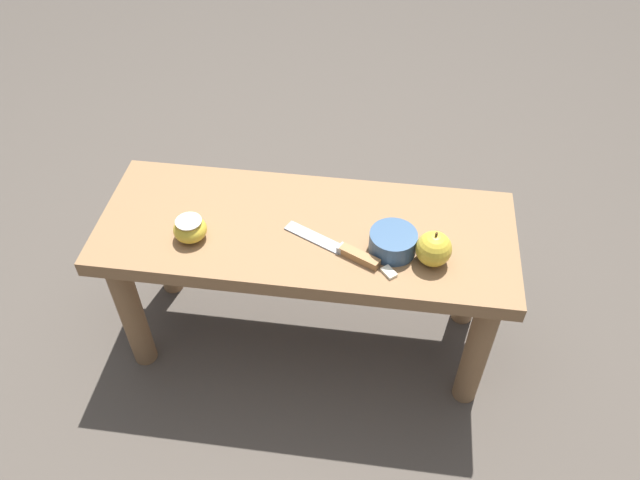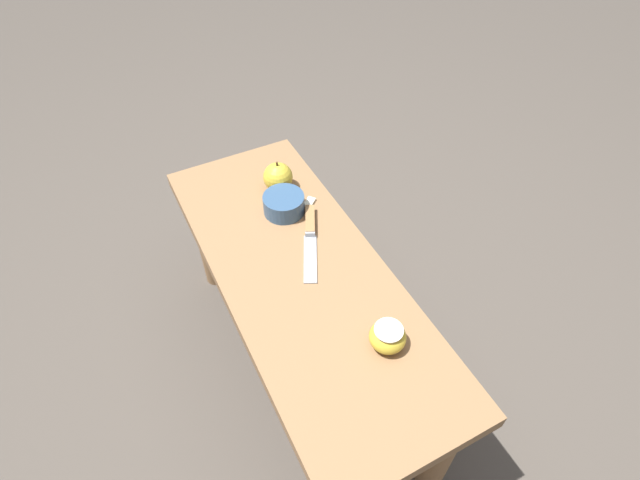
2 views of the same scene
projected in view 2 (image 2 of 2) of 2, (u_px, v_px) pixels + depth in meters
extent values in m
plane|color=#4C443D|center=(306.00, 364.00, 1.53)|extent=(8.00, 8.00, 0.00)
cube|color=olive|center=(302.00, 277.00, 1.22)|extent=(1.02, 0.39, 0.04)
cylinder|color=olive|center=(207.00, 239.00, 1.61)|extent=(0.06, 0.06, 0.41)
cylinder|color=olive|center=(282.00, 213.00, 1.69)|extent=(0.06, 0.06, 0.41)
cylinder|color=olive|center=(441.00, 452.00, 1.15)|extent=(0.06, 0.06, 0.41)
cube|color=#9EA0A5|center=(310.00, 259.00, 1.23)|extent=(0.15, 0.10, 0.00)
cube|color=#9EA0A5|center=(310.00, 234.00, 1.28)|extent=(0.02, 0.03, 0.02)
cube|color=#9E7042|center=(310.00, 220.00, 1.31)|extent=(0.10, 0.07, 0.02)
sphere|color=gold|center=(278.00, 177.00, 1.38)|extent=(0.08, 0.08, 0.08)
cylinder|color=#4C3319|center=(277.00, 164.00, 1.35)|extent=(0.01, 0.01, 0.01)
ellipsoid|color=gold|center=(388.00, 337.00, 1.05)|extent=(0.08, 0.08, 0.06)
cylinder|color=silver|center=(389.00, 330.00, 1.03)|extent=(0.06, 0.06, 0.00)
cube|color=silver|center=(310.00, 202.00, 1.37)|extent=(0.04, 0.04, 0.01)
cylinder|color=#335175|center=(284.00, 204.00, 1.33)|extent=(0.11, 0.11, 0.05)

